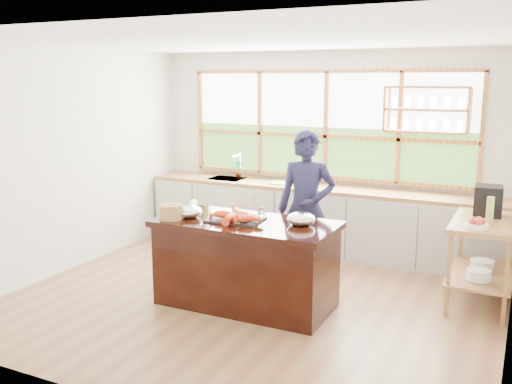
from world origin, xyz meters
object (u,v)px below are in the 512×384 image
Objects in this scene: espresso_machine at (488,201)px; wicker_basket at (171,212)px; cook at (306,209)px; island at (246,263)px.

espresso_machine is 1.32× the size of wicker_basket.
wicker_basket is at bearing -155.56° from espresso_machine.
cook reaches higher than espresso_machine.
cook is 1.93m from espresso_machine.
cook is 7.32× the size of wicker_basket.
espresso_machine is (1.85, 0.51, 0.17)m from cook.
wicker_basket reaches higher than island.
island is 5.80× the size of espresso_machine.
island is at bearing 19.51° from wicker_basket.
wicker_basket is at bearing -160.49° from island.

